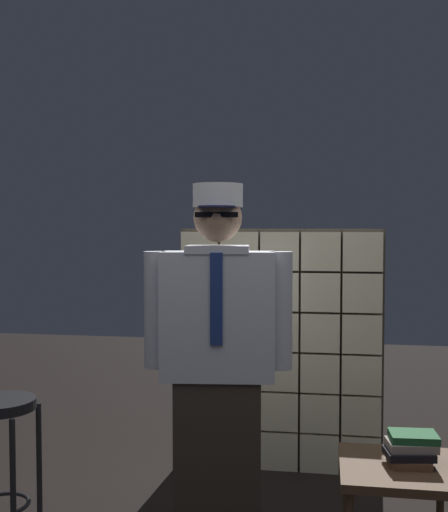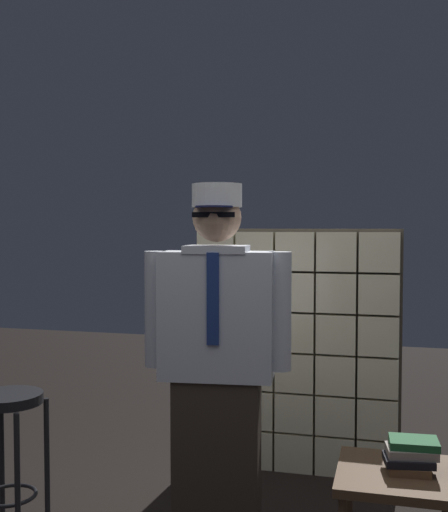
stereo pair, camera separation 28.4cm
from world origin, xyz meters
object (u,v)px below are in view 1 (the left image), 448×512
book_stack (411,449)px  bar_stool (0,437)px  side_table (398,479)px  coffee_mug (410,448)px  standing_person (218,363)px

book_stack → bar_stool: bearing=-176.8°
side_table → coffee_mug: size_ratio=4.13×
bar_stool → book_stack: bearing=3.2°
standing_person → side_table: standing_person is taller
book_stack → coffee_mug: bearing=86.3°
coffee_mug → side_table: bearing=-121.4°
standing_person → coffee_mug: standing_person is taller
bar_stool → side_table: bearing=2.8°
standing_person → book_stack: standing_person is taller
side_table → book_stack: (0.05, 0.02, 0.13)m
standing_person → bar_stool: standing_person is taller
standing_person → bar_stool: (-1.04, -0.13, -0.37)m
standing_person → book_stack: bearing=-7.9°
standing_person → coffee_mug: 0.96m
coffee_mug → book_stack: bearing=-93.7°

